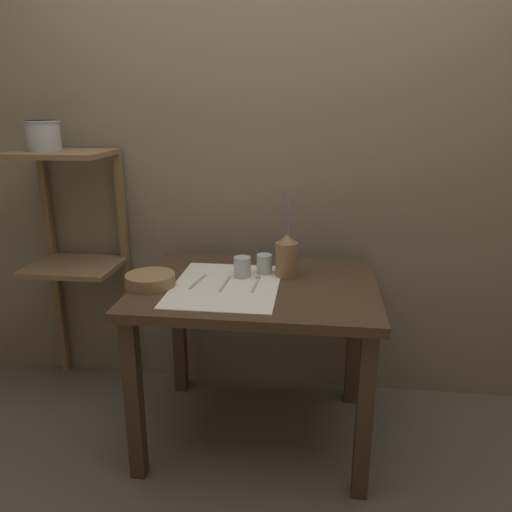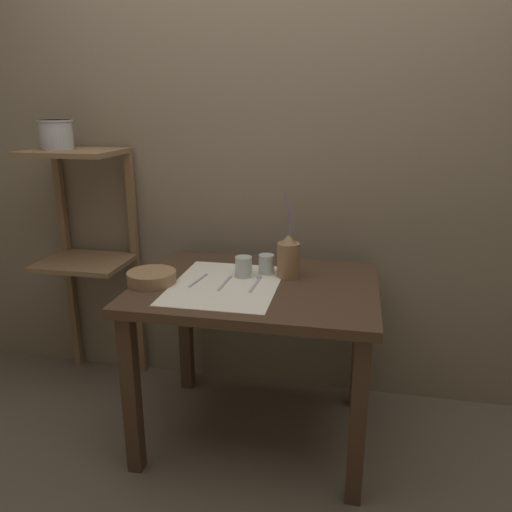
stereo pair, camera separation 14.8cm
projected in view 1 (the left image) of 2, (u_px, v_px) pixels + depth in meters
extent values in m
plane|color=brown|center=(257.00, 433.00, 2.32)|extent=(12.00, 12.00, 0.00)
cube|color=#7A6B56|center=(269.00, 161.00, 2.45)|extent=(7.00, 0.06, 2.40)
cube|color=#422D1E|center=(257.00, 288.00, 2.11)|extent=(1.01, 0.78, 0.04)
cube|color=#422D1E|center=(134.00, 400.00, 1.96)|extent=(0.06, 0.06, 0.70)
cube|color=#422D1E|center=(364.00, 417.00, 1.86)|extent=(0.06, 0.06, 0.70)
cube|color=#422D1E|center=(179.00, 329.00, 2.59)|extent=(0.06, 0.06, 0.70)
cube|color=#422D1E|center=(353.00, 338.00, 2.48)|extent=(0.06, 0.06, 0.70)
cube|color=brown|center=(62.00, 154.00, 2.33)|extent=(0.44, 0.36, 0.02)
cube|color=brown|center=(74.00, 266.00, 2.49)|extent=(0.44, 0.36, 0.02)
cube|color=brown|center=(54.00, 267.00, 2.69)|extent=(0.04, 0.04, 1.26)
cube|color=brown|center=(126.00, 270.00, 2.64)|extent=(0.04, 0.04, 1.26)
cube|color=silver|center=(226.00, 285.00, 2.08)|extent=(0.44, 0.56, 0.00)
cylinder|color=olive|center=(287.00, 260.00, 2.17)|extent=(0.10, 0.10, 0.15)
cone|color=olive|center=(287.00, 238.00, 2.14)|extent=(0.07, 0.07, 0.04)
cylinder|color=slate|center=(290.00, 215.00, 2.09)|extent=(0.04, 0.03, 0.17)
cylinder|color=slate|center=(287.00, 212.00, 2.12)|extent=(0.04, 0.03, 0.19)
cylinder|color=slate|center=(287.00, 221.00, 2.11)|extent=(0.02, 0.03, 0.12)
cylinder|color=slate|center=(289.00, 218.00, 2.12)|extent=(0.01, 0.03, 0.13)
cylinder|color=#8E6B47|center=(150.00, 280.00, 2.07)|extent=(0.20, 0.20, 0.05)
cylinder|color=#B7C1BC|center=(242.00, 267.00, 2.16)|extent=(0.07, 0.07, 0.09)
cylinder|color=#B7C1BC|center=(264.00, 264.00, 2.21)|extent=(0.07, 0.07, 0.09)
cube|color=#A8A8AD|center=(198.00, 282.00, 2.11)|extent=(0.04, 0.17, 0.00)
cube|color=#A8A8AD|center=(225.00, 284.00, 2.08)|extent=(0.02, 0.17, 0.00)
cube|color=#A8A8AD|center=(255.00, 285.00, 2.07)|extent=(0.02, 0.17, 0.00)
sphere|color=#A8A8AD|center=(258.00, 277.00, 2.15)|extent=(0.02, 0.02, 0.02)
cylinder|color=#A8A8AD|center=(43.00, 136.00, 2.31)|extent=(0.15, 0.15, 0.14)
cylinder|color=#A8A8AD|center=(42.00, 121.00, 2.29)|extent=(0.16, 0.16, 0.01)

